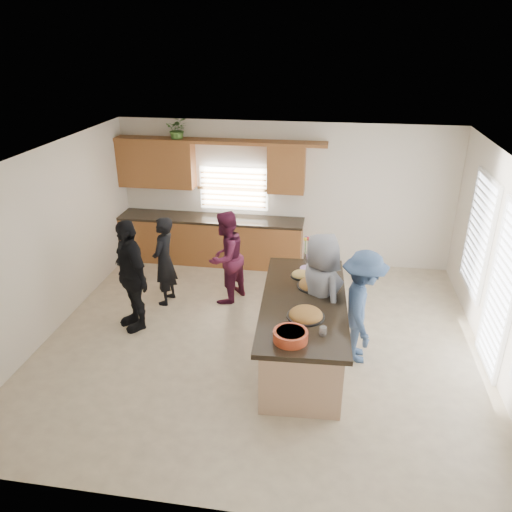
% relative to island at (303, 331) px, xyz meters
% --- Properties ---
extents(floor, '(6.50, 6.50, 0.00)m').
position_rel_island_xyz_m(floor, '(-0.64, 0.34, -0.45)').
color(floor, beige).
rests_on(floor, ground).
extents(room_shell, '(6.52, 6.02, 2.81)m').
position_rel_island_xyz_m(room_shell, '(-0.64, 0.34, 1.45)').
color(room_shell, silver).
rests_on(room_shell, ground).
extents(back_cabinetry, '(4.08, 0.66, 2.46)m').
position_rel_island_xyz_m(back_cabinetry, '(-2.11, 3.07, 0.46)').
color(back_cabinetry, '#99562C').
rests_on(back_cabinetry, ground).
extents(right_wall_glazing, '(0.06, 4.00, 2.25)m').
position_rel_island_xyz_m(right_wall_glazing, '(2.58, 0.21, 0.89)').
color(right_wall_glazing, white).
rests_on(right_wall_glazing, ground).
extents(island, '(1.28, 2.75, 0.95)m').
position_rel_island_xyz_m(island, '(0.00, 0.00, 0.00)').
color(island, tan).
rests_on(island, ground).
extents(platter_front, '(0.49, 0.49, 0.20)m').
position_rel_island_xyz_m(platter_front, '(0.05, -0.46, 0.53)').
color(platter_front, black).
rests_on(platter_front, island).
extents(platter_mid, '(0.48, 0.48, 0.19)m').
position_rel_island_xyz_m(platter_mid, '(0.11, 0.40, 0.53)').
color(platter_mid, black).
rests_on(platter_mid, island).
extents(platter_back, '(0.31, 0.31, 0.13)m').
position_rel_island_xyz_m(platter_back, '(-0.10, 0.70, 0.52)').
color(platter_back, black).
rests_on(platter_back, island).
extents(salad_bowl, '(0.42, 0.42, 0.13)m').
position_rel_island_xyz_m(salad_bowl, '(-0.09, -1.02, 0.57)').
color(salad_bowl, '#BB4122').
rests_on(salad_bowl, island).
extents(clear_cup, '(0.09, 0.09, 0.11)m').
position_rel_island_xyz_m(clear_cup, '(0.29, -0.84, 0.55)').
color(clear_cup, white).
rests_on(clear_cup, island).
extents(plate_stack, '(0.21, 0.21, 0.06)m').
position_rel_island_xyz_m(plate_stack, '(-0.02, 0.91, 0.53)').
color(plate_stack, '#B189C7').
rests_on(plate_stack, island).
extents(flower_vase, '(0.14, 0.14, 0.43)m').
position_rel_island_xyz_m(flower_vase, '(-0.04, 1.24, 0.73)').
color(flower_vase, silver).
rests_on(flower_vase, island).
extents(potted_plant, '(0.48, 0.44, 0.46)m').
position_rel_island_xyz_m(potted_plant, '(-2.67, 3.16, 2.18)').
color(potted_plant, '#477A31').
rests_on(potted_plant, back_cabinetry).
extents(woman_left_back, '(0.42, 0.60, 1.55)m').
position_rel_island_xyz_m(woman_left_back, '(-2.44, 1.27, 0.32)').
color(woman_left_back, black).
rests_on(woman_left_back, ground).
extents(woman_left_mid, '(0.88, 0.97, 1.62)m').
position_rel_island_xyz_m(woman_left_mid, '(-1.43, 1.51, 0.36)').
color(woman_left_mid, '#581A35').
rests_on(woman_left_mid, ground).
extents(woman_left_front, '(1.04, 1.06, 1.79)m').
position_rel_island_xyz_m(woman_left_front, '(-2.69, 0.45, 0.44)').
color(woman_left_front, black).
rests_on(woman_left_front, ground).
extents(woman_right_back, '(0.64, 1.08, 1.66)m').
position_rel_island_xyz_m(woman_right_back, '(0.80, 0.13, 0.38)').
color(woman_right_back, '#334A70').
rests_on(woman_right_back, ground).
extents(woman_right_front, '(0.97, 1.06, 1.81)m').
position_rel_island_xyz_m(woman_right_front, '(0.21, 0.28, 0.46)').
color(woman_right_front, slate).
rests_on(woman_right_front, ground).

